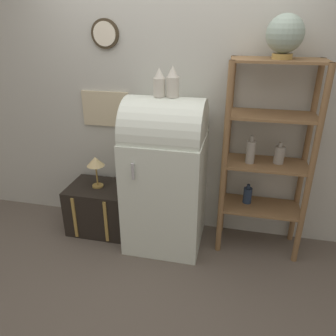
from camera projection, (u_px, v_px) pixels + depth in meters
name	position (u px, v px, depth m)	size (l,w,h in m)	color
ground_plane	(160.00, 253.00, 3.07)	(12.00, 12.00, 0.00)	#60564C
wall_back	(173.00, 96.00, 3.02)	(7.00, 0.09, 2.70)	#B7B7AD
refrigerator	(165.00, 172.00, 2.97)	(0.69, 0.67, 1.42)	silver
suitcase_trunk	(100.00, 207.00, 3.35)	(0.59, 0.48, 0.48)	black
shelf_unit	(266.00, 152.00, 2.80)	(0.74, 0.38, 1.73)	olive
globe	(285.00, 34.00, 2.40)	(0.28, 0.28, 0.32)	#AD8942
vase_left	(159.00, 83.00, 2.65)	(0.10, 0.10, 0.23)	beige
vase_center	(173.00, 83.00, 2.63)	(0.11, 0.11, 0.25)	beige
desk_lamp	(96.00, 163.00, 3.15)	(0.17, 0.17, 0.32)	#AD8942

